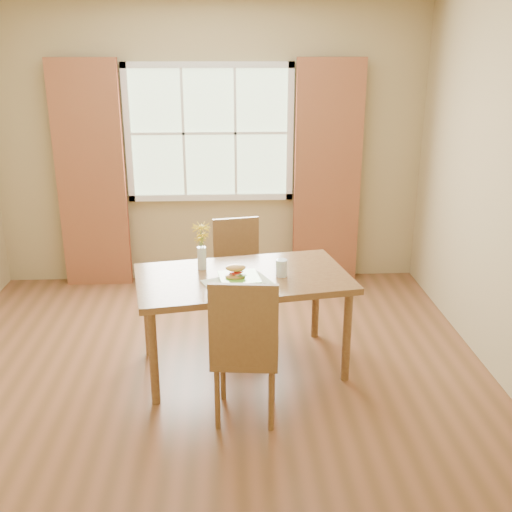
{
  "coord_description": "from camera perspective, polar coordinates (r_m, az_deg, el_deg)",
  "views": [
    {
      "loc": [
        0.16,
        -3.99,
        2.31
      ],
      "look_at": [
        0.36,
        -0.02,
        0.9
      ],
      "focal_mm": 42.0,
      "sensor_mm": 36.0,
      "label": 1
    }
  ],
  "objects": [
    {
      "name": "plate",
      "position": [
        4.22,
        -1.62,
        -2.17
      ],
      "size": [
        0.31,
        0.31,
        0.01
      ],
      "primitive_type": "cube",
      "rotation": [
        0.0,
        0.0,
        0.14
      ],
      "color": "#62BA2E",
      "rests_on": "placemat"
    },
    {
      "name": "croissant_sandwich",
      "position": [
        4.18,
        -1.96,
        -1.52
      ],
      "size": [
        0.15,
        0.1,
        0.11
      ],
      "rotation": [
        0.0,
        0.0,
        0.04
      ],
      "color": "#E99F4F",
      "rests_on": "plate"
    },
    {
      "name": "water_glass",
      "position": [
        4.28,
        2.45,
        -1.18
      ],
      "size": [
        0.08,
        0.08,
        0.12
      ],
      "color": "silver",
      "rests_on": "dining_table"
    },
    {
      "name": "placemat",
      "position": [
        4.16,
        -1.67,
        -2.64
      ],
      "size": [
        0.54,
        0.48,
        0.01
      ],
      "primitive_type": "cube",
      "rotation": [
        0.0,
        0.0,
        0.4
      ],
      "color": "beige",
      "rests_on": "dining_table"
    },
    {
      "name": "flower_vase",
      "position": [
        4.39,
        -5.22,
        1.34
      ],
      "size": [
        0.14,
        0.14,
        0.35
      ],
      "color": "silver",
      "rests_on": "dining_table"
    },
    {
      "name": "curtain_right",
      "position": [
        5.97,
        6.83,
        7.7
      ],
      "size": [
        0.65,
        0.08,
        2.2
      ],
      "primitive_type": "cube",
      "color": "maroon",
      "rests_on": "room"
    },
    {
      "name": "chair_near",
      "position": [
        3.74,
        -1.08,
        -8.53
      ],
      "size": [
        0.46,
        0.46,
        1.0
      ],
      "rotation": [
        0.0,
        0.0,
        -0.1
      ],
      "color": "brown",
      "rests_on": "room"
    },
    {
      "name": "curtain_left",
      "position": [
        6.04,
        -15.44,
        7.25
      ],
      "size": [
        0.65,
        0.08,
        2.2
      ],
      "primitive_type": "cube",
      "color": "maroon",
      "rests_on": "room"
    },
    {
      "name": "dining_table",
      "position": [
        4.34,
        -1.26,
        -2.81
      ],
      "size": [
        1.64,
        1.11,
        0.74
      ],
      "rotation": [
        0.0,
        0.0,
        0.18
      ],
      "color": "brown",
      "rests_on": "room"
    },
    {
      "name": "chair_far",
      "position": [
        5.04,
        -1.64,
        -1.35
      ],
      "size": [
        0.46,
        0.46,
        0.94
      ],
      "rotation": [
        0.0,
        0.0,
        0.18
      ],
      "color": "brown",
      "rests_on": "room"
    },
    {
      "name": "window",
      "position": [
        5.91,
        -4.45,
        11.59
      ],
      "size": [
        1.62,
        0.06,
        1.32
      ],
      "color": "#A4BD8E",
      "rests_on": "room"
    },
    {
      "name": "room",
      "position": [
        4.1,
        -5.03,
        5.92
      ],
      "size": [
        4.24,
        3.84,
        2.74
      ],
      "color": "brown",
      "rests_on": "ground"
    }
  ]
}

